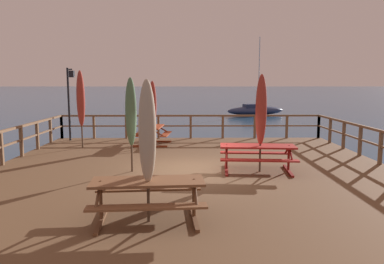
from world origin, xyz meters
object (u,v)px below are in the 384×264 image
object	(u,v)px
patio_umbrella_short_mid	(81,99)
sailboat_distant	(255,110)
patio_umbrella_short_front	(147,132)
patio_umbrella_tall_back_right	(131,112)
patio_umbrella_tall_mid_left	(261,110)
picnic_table_front_right	(258,152)
picnic_table_back_left	(153,131)
patio_umbrella_tall_front	(153,104)
lamp_post_hooked	(70,93)
picnic_table_mid_centre	(148,191)

from	to	relation	value
patio_umbrella_short_mid	sailboat_distant	size ratio (longest dim) A/B	0.39
patio_umbrella_short_front	patio_umbrella_tall_back_right	xyz separation A→B (m)	(-0.89, 3.94, 0.05)
patio_umbrella_tall_mid_left	patio_umbrella_tall_back_right	distance (m)	3.70
patio_umbrella_short_front	patio_umbrella_tall_back_right	bearing A→B (deg)	102.70
patio_umbrella_short_front	patio_umbrella_short_mid	xyz separation A→B (m)	(-3.44, 7.94, 0.26)
sailboat_distant	picnic_table_front_right	bearing A→B (deg)	-100.12
patio_umbrella_short_front	patio_umbrella_short_mid	world-z (taller)	patio_umbrella_short_mid
picnic_table_back_left	patio_umbrella_short_mid	world-z (taller)	patio_umbrella_short_mid
picnic_table_back_left	patio_umbrella_short_mid	distance (m)	3.13
patio_umbrella_tall_mid_left	patio_umbrella_tall_front	bearing A→B (deg)	126.28
lamp_post_hooked	patio_umbrella_short_front	bearing A→B (deg)	-65.60
patio_umbrella_short_front	picnic_table_front_right	bearing A→B (deg)	54.99
picnic_table_back_left	lamp_post_hooked	size ratio (longest dim) A/B	0.54
sailboat_distant	patio_umbrella_short_mid	bearing A→B (deg)	-115.72
picnic_table_front_right	lamp_post_hooked	size ratio (longest dim) A/B	0.71
patio_umbrella_tall_mid_left	patio_umbrella_short_mid	size ratio (longest dim) A/B	0.92
patio_umbrella_short_front	patio_umbrella_tall_back_right	distance (m)	4.04
picnic_table_front_right	patio_umbrella_short_front	distance (m)	4.92
picnic_table_mid_centre	patio_umbrella_tall_mid_left	bearing A→B (deg)	53.40
picnic_table_mid_centre	patio_umbrella_tall_back_right	xyz separation A→B (m)	(-0.87, 3.87, 1.16)
picnic_table_front_right	picnic_table_back_left	size ratio (longest dim) A/B	1.31
picnic_table_mid_centre	patio_umbrella_tall_front	distance (m)	8.71
patio_umbrella_short_mid	sailboat_distant	distance (m)	25.36
patio_umbrella_short_mid	lamp_post_hooked	size ratio (longest dim) A/B	0.95
picnic_table_back_left	sailboat_distant	world-z (taller)	sailboat_distant
patio_umbrella_tall_front	lamp_post_hooked	xyz separation A→B (m)	(-3.69, 1.02, 0.44)
patio_umbrella_tall_mid_left	patio_umbrella_short_front	bearing A→B (deg)	-125.94
picnic_table_back_left	patio_umbrella_tall_mid_left	distance (m)	6.13
lamp_post_hooked	sailboat_distant	size ratio (longest dim) A/B	0.41
patio_umbrella_tall_front	picnic_table_front_right	bearing A→B (deg)	-53.99
picnic_table_front_right	patio_umbrella_short_mid	bearing A→B (deg)	146.99
picnic_table_front_right	patio_umbrella_short_front	size ratio (longest dim) A/B	0.86
picnic_table_front_right	picnic_table_mid_centre	xyz separation A→B (m)	(-2.76, -3.85, -0.00)
picnic_table_front_right	sailboat_distant	distance (m)	27.22
sailboat_distant	picnic_table_mid_centre	bearing A→B (deg)	-103.84
picnic_table_back_left	patio_umbrella_tall_back_right	bearing A→B (deg)	-91.84
patio_umbrella_tall_mid_left	patio_umbrella_short_front	size ratio (longest dim) A/B	1.07
patio_umbrella_tall_mid_left	patio_umbrella_short_mid	world-z (taller)	patio_umbrella_short_mid
patio_umbrella_short_front	sailboat_distant	distance (m)	31.67
picnic_table_mid_centre	sailboat_distant	world-z (taller)	sailboat_distant
picnic_table_mid_centre	picnic_table_back_left	bearing A→B (deg)	94.75
picnic_table_front_right	lamp_post_hooked	world-z (taller)	lamp_post_hooked
picnic_table_mid_centre	sailboat_distant	xyz separation A→B (m)	(7.55, 30.64, -0.76)
patio_umbrella_tall_back_right	picnic_table_front_right	bearing A→B (deg)	-0.32
patio_umbrella_tall_back_right	sailboat_distant	distance (m)	28.13
patio_umbrella_short_front	lamp_post_hooked	xyz separation A→B (m)	(-4.40, 9.71, 0.44)
patio_umbrella_short_mid	patio_umbrella_tall_mid_left	bearing A→B (deg)	-33.00
picnic_table_front_right	patio_umbrella_short_front	xyz separation A→B (m)	(-2.75, -3.92, 1.11)
picnic_table_mid_centre	patio_umbrella_short_mid	bearing A→B (deg)	113.50
lamp_post_hooked	picnic_table_back_left	bearing A→B (deg)	-14.96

